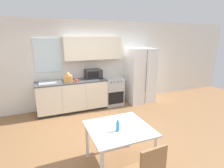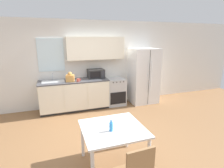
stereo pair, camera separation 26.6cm
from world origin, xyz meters
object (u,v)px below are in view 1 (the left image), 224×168
at_px(coffee_mug, 76,81).
at_px(drink_bottle, 118,126).
at_px(dining_table, 119,133).
at_px(oven_range, 113,91).
at_px(refrigerator, 140,75).
at_px(microwave, 93,74).

distance_m(coffee_mug, drink_bottle, 2.63).
bearing_deg(coffee_mug, dining_table, -85.91).
height_order(oven_range, drink_bottle, drink_bottle).
bearing_deg(dining_table, oven_range, 69.36).
height_order(refrigerator, coffee_mug, refrigerator).
relative_size(coffee_mug, drink_bottle, 0.59).
bearing_deg(oven_range, coffee_mug, -170.17).
height_order(dining_table, drink_bottle, drink_bottle).
bearing_deg(coffee_mug, drink_bottle, -87.35).
relative_size(dining_table, drink_bottle, 4.84).
bearing_deg(dining_table, coffee_mug, 94.09).
height_order(refrigerator, dining_table, refrigerator).
relative_size(coffee_mug, dining_table, 0.12).
height_order(microwave, coffee_mug, microwave).
xyz_separation_m(microwave, drink_bottle, (-0.47, -2.91, -0.27)).
distance_m(oven_range, drink_bottle, 3.05).
bearing_deg(coffee_mug, oven_range, 9.83).
bearing_deg(microwave, refrigerator, -5.29).
distance_m(oven_range, microwave, 0.89).
bearing_deg(oven_range, dining_table, -110.64).
height_order(refrigerator, microwave, refrigerator).
distance_m(oven_range, refrigerator, 1.10).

